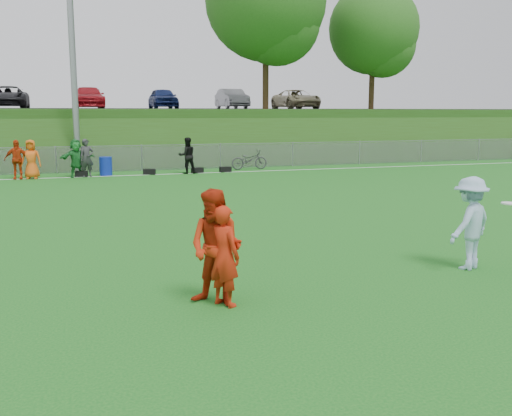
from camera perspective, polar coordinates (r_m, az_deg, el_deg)
name	(u,v)px	position (r m, az deg, el deg)	size (l,w,h in m)	color
ground	(290,286)	(9.55, 3.41, -7.84)	(120.00, 120.00, 0.00)	#125819
sideline_far	(148,175)	(26.84, -10.79, 3.28)	(60.00, 0.10, 0.01)	white
fence	(142,158)	(28.75, -11.35, 4.96)	(58.00, 0.06, 1.30)	gray
light_pole	(71,30)	(29.53, -17.99, 16.59)	(1.20, 0.40, 12.15)	gray
berm	(121,133)	(39.64, -13.31, 7.33)	(120.00, 18.00, 3.00)	#294B15
parking_lot	(118,110)	(41.61, -13.63, 9.55)	(120.00, 12.00, 0.10)	black
tree_green_near	(269,5)	(35.39, 1.29, 19.59)	(7.14, 7.14, 9.95)	black
tree_green_far	(376,33)	(39.87, 11.92, 16.71)	(5.88, 5.88, 8.19)	black
car_row	(101,98)	(40.54, -15.23, 10.58)	(32.04, 5.18, 1.44)	white
spectator_row	(85,158)	(26.56, -16.73, 4.81)	(8.38, 1.05, 1.69)	red
gear_bags	(165,171)	(27.04, -9.09, 3.64)	(7.25, 0.43, 0.26)	black
player_red_left	(224,256)	(8.45, -3.21, -4.79)	(0.55, 0.36, 1.52)	red
player_red_center	(216,248)	(8.46, -4.00, -3.99)	(0.85, 0.66, 1.75)	#B5250C
player_blue	(470,223)	(11.11, 20.59, -1.43)	(1.10, 0.63, 1.71)	#A0C0DF
frisbee	(509,203)	(10.85, 24.00, 0.43)	(0.27, 0.27, 0.03)	white
recycling_bin	(106,166)	(26.98, -14.80, 4.06)	(0.57, 0.57, 0.85)	#0E24A1
bicycle	(249,160)	(28.88, -0.67, 4.85)	(0.65, 1.87, 0.98)	#323235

